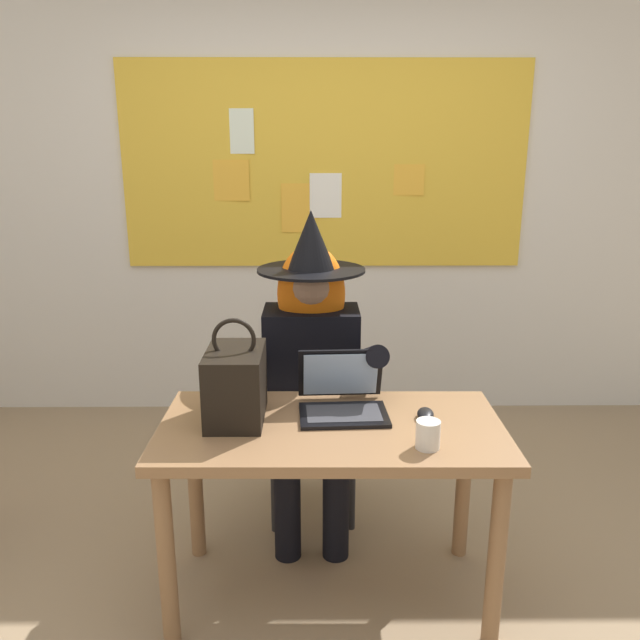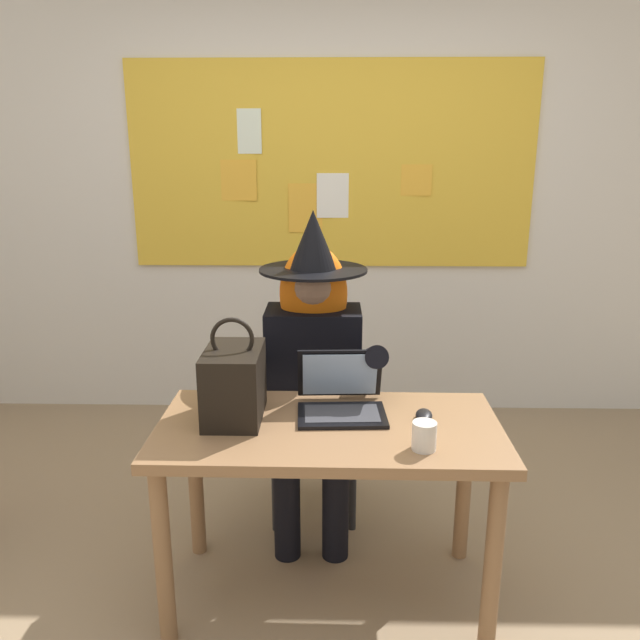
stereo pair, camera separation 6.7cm
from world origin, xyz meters
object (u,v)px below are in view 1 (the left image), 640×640
object	(u,v)px
desk_main	(331,451)
handbag	(236,384)
person_costumed	(311,354)
laptop	(342,398)
coffee_mug	(428,435)
chair_at_desk	(311,402)
computer_mouse	(425,414)

from	to	relation	value
desk_main	handbag	bearing A→B (deg)	171.85
person_costumed	laptop	xyz separation A→B (m)	(0.12, -0.43, -0.03)
desk_main	coffee_mug	world-z (taller)	coffee_mug
chair_at_desk	laptop	distance (m)	0.62
desk_main	coffee_mug	xyz separation A→B (m)	(0.31, -0.18, 0.15)
coffee_mug	person_costumed	bearing A→B (deg)	117.72
computer_mouse	handbag	size ratio (longest dim) A/B	0.28
computer_mouse	coffee_mug	bearing A→B (deg)	-90.23
coffee_mug	chair_at_desk	bearing A→B (deg)	114.42
person_costumed	handbag	xyz separation A→B (m)	(-0.27, -0.50, 0.06)
desk_main	chair_at_desk	distance (m)	0.68
handbag	person_costumed	bearing A→B (deg)	61.69
desk_main	computer_mouse	bearing A→B (deg)	6.97
person_costumed	coffee_mug	size ratio (longest dim) A/B	14.81
person_costumed	computer_mouse	xyz separation A→B (m)	(0.42, -0.50, -0.06)
desk_main	laptop	world-z (taller)	laptop
laptop	handbag	xyz separation A→B (m)	(-0.39, -0.07, 0.08)
chair_at_desk	laptop	xyz separation A→B (m)	(0.12, -0.55, 0.25)
chair_at_desk	handbag	bearing A→B (deg)	-25.43
laptop	chair_at_desk	bearing A→B (deg)	99.47
laptop	desk_main	bearing A→B (deg)	-114.73
coffee_mug	computer_mouse	bearing A→B (deg)	81.94
person_costumed	chair_at_desk	bearing A→B (deg)	-178.55
computer_mouse	laptop	bearing A→B (deg)	174.20
desk_main	handbag	xyz separation A→B (m)	(-0.34, 0.05, 0.24)
computer_mouse	desk_main	bearing A→B (deg)	-165.21
handbag	coffee_mug	size ratio (longest dim) A/B	3.98
handbag	chair_at_desk	bearing A→B (deg)	66.89
person_costumed	handbag	world-z (taller)	person_costumed
laptop	handbag	world-z (taller)	handbag
chair_at_desk	handbag	size ratio (longest dim) A/B	2.40
person_costumed	laptop	world-z (taller)	person_costumed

